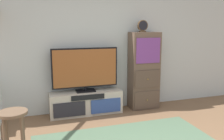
{
  "coord_description": "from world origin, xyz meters",
  "views": [
    {
      "loc": [
        -1.13,
        -2.06,
        1.66
      ],
      "look_at": [
        0.13,
        1.92,
        0.88
      ],
      "focal_mm": 37.84,
      "sensor_mm": 36.0,
      "label": 1
    }
  ],
  "objects": [
    {
      "name": "side_cabinet",
      "position": [
        0.9,
        2.2,
        0.77
      ],
      "size": [
        0.58,
        0.38,
        1.55
      ],
      "color": "brown",
      "rests_on": "ground_plane"
    },
    {
      "name": "bar_stool_near",
      "position": [
        -1.45,
        0.78,
        0.51
      ],
      "size": [
        0.34,
        0.34,
        0.68
      ],
      "color": "brown",
      "rests_on": "ground_plane"
    },
    {
      "name": "desk_clock",
      "position": [
        0.84,
        2.19,
        1.66
      ],
      "size": [
        0.21,
        0.08,
        0.23
      ],
      "color": "#4C3823",
      "rests_on": "side_cabinet"
    },
    {
      "name": "back_wall",
      "position": [
        0.0,
        2.46,
        1.35
      ],
      "size": [
        6.4,
        0.12,
        2.7
      ],
      "primitive_type": "cube",
      "color": "#B2B7B2",
      "rests_on": "ground_plane"
    },
    {
      "name": "media_console",
      "position": [
        -0.3,
        2.19,
        0.22
      ],
      "size": [
        1.36,
        0.38,
        0.44
      ],
      "color": "#BCB29E",
      "rests_on": "ground_plane"
    },
    {
      "name": "television",
      "position": [
        -0.3,
        2.22,
        0.88
      ],
      "size": [
        1.24,
        0.22,
        0.83
      ],
      "color": "black",
      "rests_on": "media_console"
    }
  ]
}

